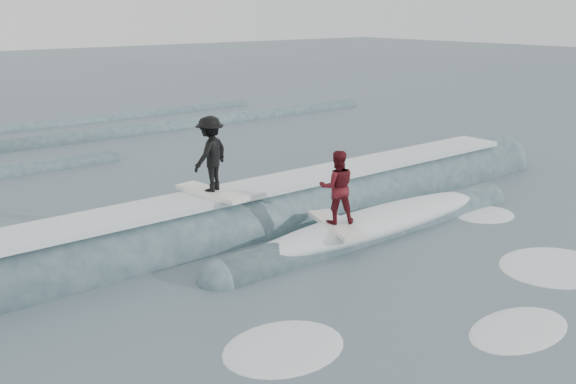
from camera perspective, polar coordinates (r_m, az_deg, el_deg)
ground at (r=12.85m, az=10.65°, el=-8.31°), size 160.00×160.00×0.00m
breaking_wave at (r=15.95m, az=-0.76°, el=-2.95°), size 22.31×3.79×2.03m
surfer_black at (r=14.72m, az=-6.90°, el=3.12°), size 1.28×2.06×1.83m
surfer_red at (r=14.32m, az=4.37°, el=0.06°), size 1.14×2.07×1.76m
whitewater at (r=13.37m, az=16.76°, el=-7.75°), size 10.67×5.64×0.10m
far_swells at (r=26.83m, az=-21.14°, el=3.70°), size 37.81×8.65×0.80m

